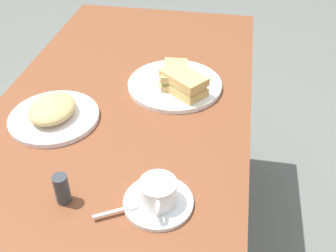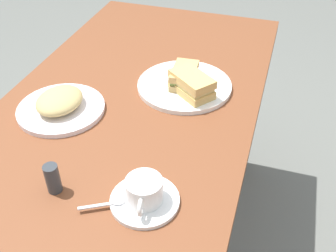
% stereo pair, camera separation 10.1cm
% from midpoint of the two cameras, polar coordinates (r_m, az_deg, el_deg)
% --- Properties ---
extents(ground_plane, '(6.00, 6.00, 0.00)m').
position_cam_midpoint_polar(ground_plane, '(1.71, -6.04, -16.69)').
color(ground_plane, slate).
extents(dining_table, '(1.29, 0.72, 0.74)m').
position_cam_midpoint_polar(dining_table, '(1.25, -7.90, -0.27)').
color(dining_table, brown).
rests_on(dining_table, ground_plane).
extents(sandwich_plate, '(0.28, 0.28, 0.01)m').
position_cam_midpoint_polar(sandwich_plate, '(1.21, -1.42, 5.80)').
color(sandwich_plate, white).
rests_on(sandwich_plate, dining_table).
extents(sandwich_front, '(0.12, 0.08, 0.05)m').
position_cam_midpoint_polar(sandwich_front, '(1.20, -1.53, 7.16)').
color(sandwich_front, tan).
rests_on(sandwich_front, sandwich_plate).
extents(sandwich_back, '(0.14, 0.15, 0.06)m').
position_cam_midpoint_polar(sandwich_back, '(1.15, -0.28, 6.05)').
color(sandwich_back, tan).
rests_on(sandwich_back, sandwich_plate).
extents(coffee_saucer, '(0.15, 0.15, 0.01)m').
position_cam_midpoint_polar(coffee_saucer, '(0.87, -4.79, -10.89)').
color(coffee_saucer, white).
rests_on(coffee_saucer, dining_table).
extents(coffee_cup, '(0.10, 0.08, 0.05)m').
position_cam_midpoint_polar(coffee_cup, '(0.84, -4.92, -9.46)').
color(coffee_cup, white).
rests_on(coffee_cup, coffee_saucer).
extents(spoon, '(0.06, 0.09, 0.01)m').
position_cam_midpoint_polar(spoon, '(0.86, -9.74, -11.67)').
color(spoon, silver).
rests_on(spoon, coffee_saucer).
extents(side_plate, '(0.24, 0.24, 0.01)m').
position_cam_midpoint_polar(side_plate, '(1.14, -18.36, 1.07)').
color(side_plate, white).
rests_on(side_plate, dining_table).
extents(side_food_pile, '(0.14, 0.12, 0.04)m').
position_cam_midpoint_polar(side_food_pile, '(1.12, -18.65, 2.25)').
color(side_food_pile, tan).
rests_on(side_food_pile, side_plate).
extents(salt_shaker, '(0.03, 0.03, 0.07)m').
position_cam_midpoint_polar(salt_shaker, '(0.89, -18.06, -8.65)').
color(salt_shaker, '#33383D').
rests_on(salt_shaker, dining_table).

